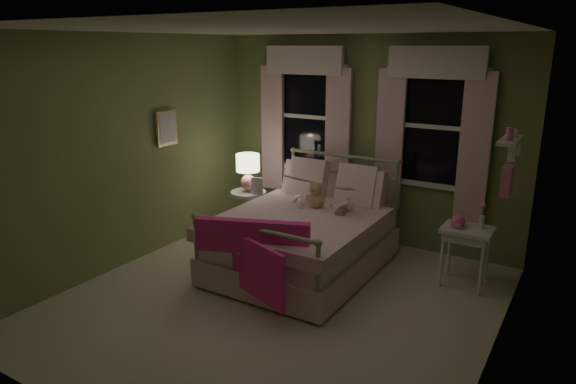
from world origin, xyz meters
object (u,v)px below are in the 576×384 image
Objects in this scene: child_right at (344,189)px; teddy_bear at (316,197)px; child_left at (302,180)px; bed at (304,237)px; nightstand_left at (249,208)px; table_lamp at (248,168)px; nightstand_right at (467,237)px.

teddy_bear is (-0.28, -0.16, -0.10)m from child_right.
child_right is (0.56, 0.00, -0.03)m from child_left.
bed reaches higher than nightstand_left.
teddy_bear is at bearing -9.63° from nightstand_left.
child_left reaches higher than nightstand_left.
teddy_bear is at bearing 90.00° from bed.
nightstand_left is at bearing -14.74° from child_right.
table_lamp is (-0.00, 0.00, 0.54)m from nightstand_left.
table_lamp is at bearing 157.61° from bed.
child_left is 0.56m from child_right.
child_left reaches higher than teddy_bear.
nightstand_right is at bearing 8.66° from teddy_bear.
teddy_bear is 0.49× the size of nightstand_left.
bed is 6.34× the size of teddy_bear.
child_left reaches higher than child_right.
child_left is at bearing 150.50° from teddy_bear.
table_lamp is (-1.37, 0.03, 0.07)m from child_right.
bed is 2.91× the size of child_left.
nightstand_right is at bearing 155.79° from child_left.
child_left is 1.49× the size of table_lamp.
child_right is 1.44m from nightstand_left.
bed is at bearing -22.39° from table_lamp.
bed is 3.20× the size of child_right.
table_lamp is at bearing -28.81° from child_left.
nightstand_left is (-1.09, 0.45, 0.03)m from bed.
bed is 1.17m from nightstand_left.
teddy_bear reaches higher than nightstand_left.
child_left is at bearing 123.60° from bed.
teddy_bear is 0.68× the size of table_lamp.
child_left is at bearing -177.24° from nightstand_right.
child_left is at bearing -13.66° from child_right.
bed is 3.18× the size of nightstand_right.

